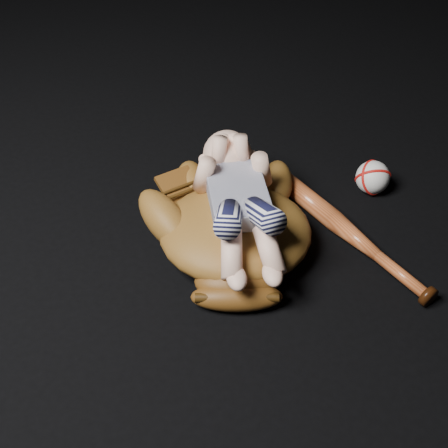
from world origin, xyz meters
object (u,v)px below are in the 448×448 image
at_px(newborn_baby, 241,201).
at_px(baseball_bat, 343,228).
at_px(baseball_glove, 235,226).
at_px(baseball, 373,177).

bearing_deg(newborn_baby, baseball_bat, 2.18).
bearing_deg(baseball_glove, baseball_bat, 10.07).
distance_m(baseball_glove, newborn_baby, 0.06).
relative_size(baseball_glove, baseball, 5.61).
distance_m(baseball_glove, baseball, 0.36).
height_order(baseball_bat, baseball, baseball).
bearing_deg(baseball, baseball_bat, -137.91).
xyz_separation_m(baseball_glove, baseball_bat, (0.22, -0.03, -0.04)).
bearing_deg(newborn_baby, baseball, 23.75).
bearing_deg(baseball_glove, baseball, 31.11).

